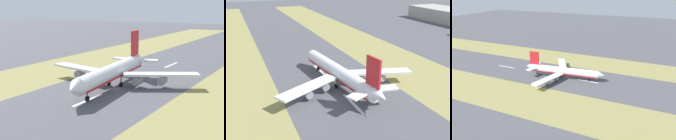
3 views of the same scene
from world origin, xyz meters
TOP-DOWN VIEW (x-y plane):
  - ground_plane at (0.00, 0.00)m, footprint 800.00×800.00m
  - grass_median_east at (45.00, 0.00)m, footprint 40.00×600.00m
  - centreline_dash_near at (0.00, -61.07)m, footprint 1.20×18.00m
  - centreline_dash_mid at (0.00, -21.07)m, footprint 1.20×18.00m
  - centreline_dash_far at (0.00, 18.93)m, footprint 1.20×18.00m
  - airplane_main_jet at (2.01, -2.96)m, footprint 63.74×67.19m

SIDE VIEW (x-z plane):
  - ground_plane at x=0.00m, z-range 0.00..0.00m
  - grass_median_east at x=45.00m, z-range 0.00..0.01m
  - centreline_dash_near at x=0.00m, z-range 0.00..0.01m
  - centreline_dash_mid at x=0.00m, z-range 0.00..0.01m
  - centreline_dash_far at x=0.00m, z-range 0.00..0.01m
  - airplane_main_jet at x=2.01m, z-range -4.08..16.12m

